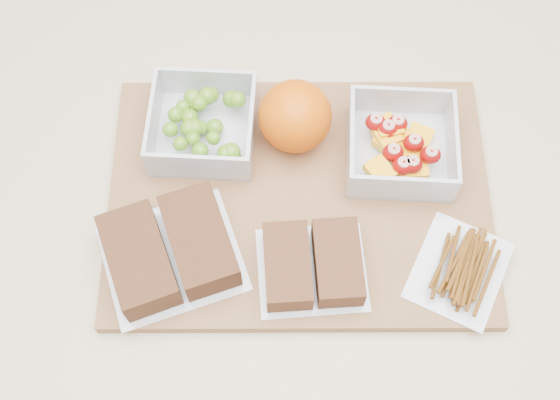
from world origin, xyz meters
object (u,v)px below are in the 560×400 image
Objects in this scene: sandwich_bag_left at (170,251)px; pretzel_bag at (461,267)px; cutting_board at (299,198)px; orange at (295,116)px; sandwich_bag_center at (312,265)px; grape_container at (204,125)px; fruit_container at (400,147)px.

sandwich_bag_left is 0.30m from pretzel_bag.
sandwich_bag_left is (-0.13, -0.08, 0.03)m from cutting_board.
orange is at bearing 52.18° from sandwich_bag_left.
sandwich_bag_center is at bearing -2.22° from sandwich_bag_left.
cutting_board is 3.65× the size of grape_container.
pretzel_bag is at bearing -28.27° from grape_container.
sandwich_bag_center is at bearing -177.04° from pretzel_bag.
sandwich_bag_center is (0.13, -0.16, -0.00)m from grape_container.
sandwich_bag_center is at bearing -81.01° from orange.
cutting_board is at bearing -32.94° from grape_container.
orange is 0.61× the size of pretzel_bag.
orange is (-0.01, 0.08, 0.05)m from cutting_board.
fruit_container is 0.94× the size of sandwich_bag_center.
sandwich_bag_center is (0.03, -0.16, -0.02)m from orange.
cutting_board is 2.39× the size of sandwich_bag_left.
orange is 0.17m from sandwich_bag_center.
grape_container reaches higher than cutting_board.
grape_container is 0.10m from orange.
fruit_container is at bearing 57.32° from sandwich_bag_center.
cutting_board is 5.15× the size of orange.
orange is (0.10, 0.00, 0.02)m from grape_container.
sandwich_bag_center is (0.15, -0.01, -0.00)m from sandwich_bag_left.
fruit_container is at bearing -9.29° from orange.
sandwich_bag_left is 0.15m from sandwich_bag_center.
sandwich_bag_center is 0.93× the size of pretzel_bag.
fruit_container reaches higher than pretzel_bag.
orange reaches higher than fruit_container.
pretzel_bag is (0.28, -0.15, -0.01)m from grape_container.
sandwich_bag_left reaches higher than sandwich_bag_center.
fruit_container is 0.66× the size of sandwich_bag_left.
fruit_container is 0.87× the size of pretzel_bag.
grape_container reaches higher than pretzel_bag.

